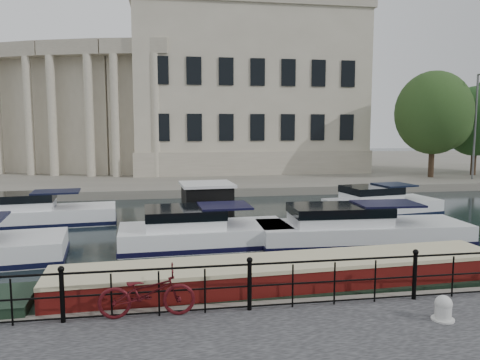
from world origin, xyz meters
name	(u,v)px	position (x,y,z in m)	size (l,w,h in m)	color
ground_plane	(234,297)	(0.00, 0.00, 0.00)	(160.00, 160.00, 0.00)	black
far_bank	(179,166)	(0.00, 39.00, 0.28)	(120.00, 42.00, 0.55)	#6B665B
railing	(250,282)	(0.00, -2.25, 1.20)	(24.14, 0.14, 1.22)	black
civic_building	(170,102)	(-1.00, 34.71, 7.04)	(53.55, 31.84, 16.85)	#ADA38C
bicycle	(147,292)	(-2.26, -2.25, 1.09)	(0.72, 2.07, 1.09)	#440C10
mooring_bollard	(443,308)	(3.97, -3.48, 0.80)	(0.48, 0.48, 0.54)	#BCBBB7
narrowboat	(284,291)	(1.22, -0.71, 0.37)	(14.91, 2.77, 1.54)	black
harbour_hut	(207,208)	(0.10, 8.68, 0.95)	(3.30, 2.81, 2.19)	#6B665B
cabin_cruisers	(185,230)	(-0.97, 7.03, 0.37)	(26.51, 9.79, 1.99)	silver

